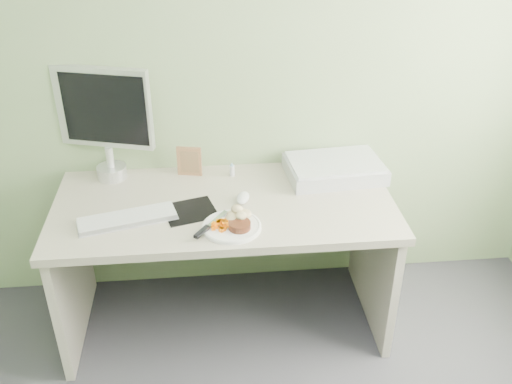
{
  "coord_description": "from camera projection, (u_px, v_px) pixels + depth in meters",
  "views": [
    {
      "loc": [
        -0.07,
        -0.66,
        2.13
      ],
      "look_at": [
        0.14,
        1.5,
        0.85
      ],
      "focal_mm": 40.0,
      "sensor_mm": 36.0,
      "label": 1
    }
  ],
  "objects": [
    {
      "name": "wall_back",
      "position": [
        217.0,
        49.0,
        2.68
      ],
      "size": [
        3.5,
        0.0,
        3.5
      ],
      "primitive_type": "plane",
      "rotation": [
        1.57,
        0.0,
        0.0
      ],
      "color": "#89A271",
      "rests_on": "floor"
    },
    {
      "name": "monitor",
      "position": [
        105.0,
        117.0,
        2.74
      ],
      "size": [
        0.46,
        0.19,
        0.57
      ],
      "rotation": [
        0.0,
        0.0,
        -0.28
      ],
      "color": "silver",
      "rests_on": "desk"
    },
    {
      "name": "mousepad",
      "position": [
        190.0,
        211.0,
        2.61
      ],
      "size": [
        0.27,
        0.26,
        0.0
      ],
      "primitive_type": "cube",
      "rotation": [
        0.0,
        0.0,
        0.27
      ],
      "color": "black",
      "rests_on": "desk"
    },
    {
      "name": "scanner",
      "position": [
        334.0,
        169.0,
        2.88
      ],
      "size": [
        0.5,
        0.36,
        0.07
      ],
      "primitive_type": "cube",
      "rotation": [
        0.0,
        0.0,
        0.09
      ],
      "color": "#A8AAAF",
      "rests_on": "desk"
    },
    {
      "name": "potato_pile",
      "position": [
        238.0,
        212.0,
        2.52
      ],
      "size": [
        0.11,
        0.09,
        0.06
      ],
      "primitive_type": "ellipsoid",
      "rotation": [
        0.0,
        0.0,
        0.11
      ],
      "color": "tan",
      "rests_on": "plate"
    },
    {
      "name": "steak_knife",
      "position": [
        207.0,
        228.0,
        2.45
      ],
      "size": [
        0.16,
        0.21,
        0.02
      ],
      "rotation": [
        0.0,
        0.0,
        0.96
      ],
      "color": "silver",
      "rests_on": "plate"
    },
    {
      "name": "steak",
      "position": [
        240.0,
        225.0,
        2.46
      ],
      "size": [
        0.11,
        0.11,
        0.03
      ],
      "primitive_type": "cylinder",
      "rotation": [
        0.0,
        0.0,
        -0.11
      ],
      "color": "black",
      "rests_on": "plate"
    },
    {
      "name": "photo_frame",
      "position": [
        189.0,
        161.0,
        2.87
      ],
      "size": [
        0.12,
        0.04,
        0.16
      ],
      "primitive_type": "cube",
      "rotation": [
        0.0,
        0.0,
        -0.21
      ],
      "color": "#A6754D",
      "rests_on": "desk"
    },
    {
      "name": "eyedrop_bottle",
      "position": [
        232.0,
        170.0,
        2.88
      ],
      "size": [
        0.03,
        0.03,
        0.08
      ],
      "color": "white",
      "rests_on": "desk"
    },
    {
      "name": "desk",
      "position": [
        225.0,
        234.0,
        2.77
      ],
      "size": [
        1.6,
        0.75,
        0.73
      ],
      "color": "#B2A995",
      "rests_on": "floor"
    },
    {
      "name": "keyboard",
      "position": [
        127.0,
        218.0,
        2.53
      ],
      "size": [
        0.44,
        0.23,
        0.02
      ],
      "primitive_type": "cube",
      "rotation": [
        0.0,
        0.0,
        0.25
      ],
      "color": "white",
      "rests_on": "desk"
    },
    {
      "name": "carrot_heap",
      "position": [
        221.0,
        224.0,
        2.46
      ],
      "size": [
        0.07,
        0.06,
        0.04
      ],
      "primitive_type": "cube",
      "rotation": [
        0.0,
        0.0,
        -0.0
      ],
      "color": "orange",
      "rests_on": "plate"
    },
    {
      "name": "computer_mouse",
      "position": [
        243.0,
        198.0,
        2.68
      ],
      "size": [
        0.09,
        0.12,
        0.04
      ],
      "primitive_type": "ellipsoid",
      "rotation": [
        0.0,
        0.0,
        -0.3
      ],
      "color": "white",
      "rests_on": "desk"
    },
    {
      "name": "plate",
      "position": [
        232.0,
        227.0,
        2.49
      ],
      "size": [
        0.26,
        0.26,
        0.01
      ],
      "primitive_type": "cylinder",
      "color": "white",
      "rests_on": "desk"
    }
  ]
}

